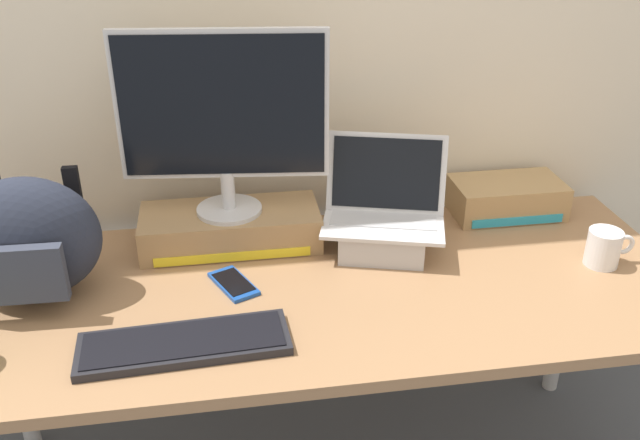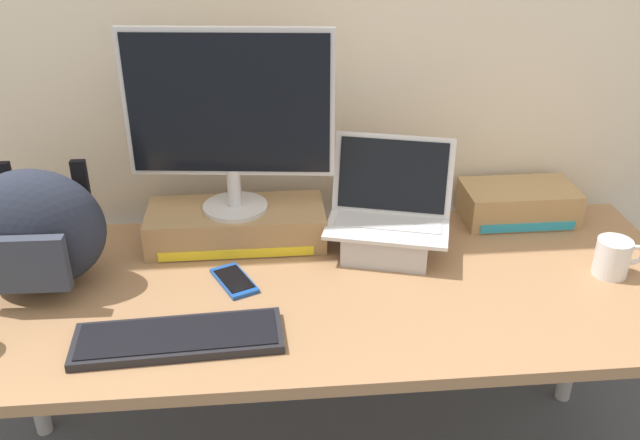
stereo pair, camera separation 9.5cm
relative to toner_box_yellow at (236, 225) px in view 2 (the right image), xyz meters
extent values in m
cube|color=beige|center=(0.21, 0.23, 0.54)|extent=(7.00, 0.10, 2.60)
cube|color=#99704C|center=(0.21, -0.24, -0.06)|extent=(1.86, 0.75, 0.03)
cylinder|color=#B2B2B7|center=(-0.66, 0.07, -0.42)|extent=(0.05, 0.05, 0.68)
cylinder|color=#B2B2B7|center=(1.07, 0.07, -0.42)|extent=(0.05, 0.05, 0.68)
cube|color=#9E7A51|center=(0.00, 0.00, 0.00)|extent=(0.48, 0.20, 0.10)
cube|color=yellow|center=(0.00, -0.10, -0.03)|extent=(0.41, 0.00, 0.02)
cylinder|color=silver|center=(0.00, 0.00, 0.06)|extent=(0.17, 0.17, 0.01)
cylinder|color=silver|center=(0.00, 0.00, 0.11)|extent=(0.04, 0.04, 0.10)
cube|color=silver|center=(0.00, 0.00, 0.34)|extent=(0.53, 0.08, 0.38)
cube|color=black|center=(0.00, -0.01, 0.34)|extent=(0.50, 0.06, 0.36)
cube|color=#ADADB2|center=(0.40, -0.10, -0.01)|extent=(0.27, 0.25, 0.08)
cube|color=silver|center=(0.40, -0.10, 0.03)|extent=(0.36, 0.29, 0.01)
cube|color=#B7B7BC|center=(0.40, -0.08, 0.04)|extent=(0.30, 0.19, 0.00)
cube|color=silver|center=(0.42, -0.02, 0.14)|extent=(0.32, 0.15, 0.21)
cube|color=black|center=(0.42, -0.03, 0.14)|extent=(0.29, 0.13, 0.18)
cube|color=black|center=(-0.12, -0.44, -0.04)|extent=(0.46, 0.17, 0.02)
cube|color=black|center=(-0.12, -0.44, -0.03)|extent=(0.43, 0.15, 0.00)
ellipsoid|color=#232838|center=(-0.47, -0.17, 0.10)|extent=(0.34, 0.20, 0.30)
cube|color=#333847|center=(-0.47, -0.29, 0.07)|extent=(0.20, 0.03, 0.14)
cube|color=black|center=(-0.56, -0.06, 0.12)|extent=(0.04, 0.02, 0.23)
cube|color=black|center=(-0.37, -0.06, 0.12)|extent=(0.04, 0.02, 0.23)
cylinder|color=silver|center=(0.94, -0.26, 0.00)|extent=(0.09, 0.09, 0.10)
torus|color=silver|center=(1.00, -0.26, 0.00)|extent=(0.06, 0.01, 0.06)
cube|color=#19479E|center=(0.00, -0.21, -0.04)|extent=(0.13, 0.17, 0.01)
cube|color=black|center=(0.00, -0.21, -0.04)|extent=(0.11, 0.13, 0.00)
cube|color=#A88456|center=(0.81, 0.06, 0.00)|extent=(0.32, 0.18, 0.10)
cube|color=#2899BC|center=(0.81, -0.03, -0.03)|extent=(0.27, 0.00, 0.02)
camera|label=1|loc=(-0.02, -1.66, 0.88)|focal=38.71mm
camera|label=2|loc=(0.08, -1.68, 0.88)|focal=38.71mm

